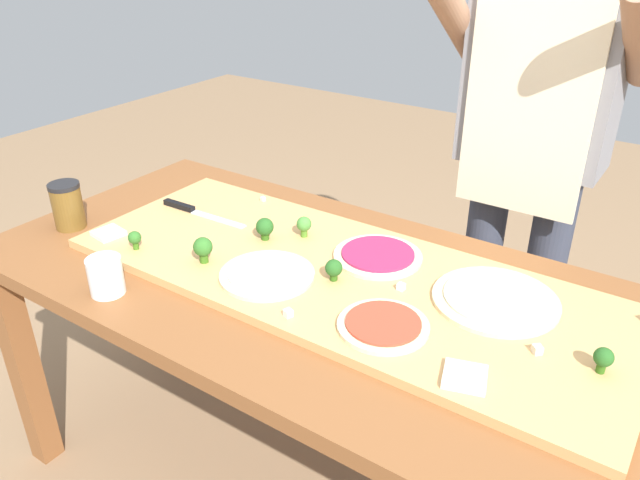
{
  "coord_description": "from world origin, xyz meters",
  "views": [
    {
      "loc": [
        0.66,
        -1.06,
        1.54
      ],
      "look_at": [
        -0.06,
        -0.01,
        0.87
      ],
      "focal_mm": 34.7,
      "sensor_mm": 36.0,
      "label": 1
    }
  ],
  "objects_px": {
    "cheese_crumble_a": "(537,350)",
    "sauce_jar": "(67,206)",
    "cheese_crumble_e": "(263,199)",
    "pizza_whole_cheese_artichoke": "(496,299)",
    "cheese_crumble_b": "(288,313)",
    "broccoli_floret_back_left": "(603,358)",
    "broccoli_floret_front_mid": "(265,227)",
    "pizza_whole_tomato_red": "(383,325)",
    "broccoli_floret_front_left": "(304,225)",
    "cook_center": "(534,131)",
    "broccoli_floret_back_mid": "(203,248)",
    "chefs_knife": "(192,210)",
    "broccoli_floret_center_left": "(135,238)",
    "pizza_whole_white_garlic": "(267,274)",
    "flour_cup": "(106,278)",
    "pizza_slice_near_right": "(465,377)",
    "prep_table": "(341,318)",
    "broccoli_floret_back_right": "(334,269)",
    "pizza_slice_near_left": "(108,233)",
    "pizza_whole_beet_magenta": "(378,256)",
    "cheese_crumble_d": "(401,287)"
  },
  "relations": [
    {
      "from": "sauce_jar",
      "to": "pizza_whole_cheese_artichoke",
      "type": "bearing_deg",
      "value": 13.28
    },
    {
      "from": "pizza_whole_cheese_artichoke",
      "to": "cheese_crumble_e",
      "type": "bearing_deg",
      "value": 169.85
    },
    {
      "from": "pizza_slice_near_right",
      "to": "pizza_slice_near_left",
      "type": "xyz_separation_m",
      "value": [
        -1.02,
        0.01,
        0.0
      ]
    },
    {
      "from": "prep_table",
      "to": "broccoli_floret_back_mid",
      "type": "relative_size",
      "value": 28.1
    },
    {
      "from": "broccoli_floret_front_mid",
      "to": "cheese_crumble_a",
      "type": "distance_m",
      "value": 0.75
    },
    {
      "from": "broccoli_floret_front_left",
      "to": "sauce_jar",
      "type": "xyz_separation_m",
      "value": [
        -0.61,
        -0.29,
        0.01
      ]
    },
    {
      "from": "broccoli_floret_center_left",
      "to": "broccoli_floret_front_left",
      "type": "height_order",
      "value": "broccoli_floret_front_left"
    },
    {
      "from": "pizza_whole_beet_magenta",
      "to": "flour_cup",
      "type": "xyz_separation_m",
      "value": [
        -0.46,
        -0.46,
        0.01
      ]
    },
    {
      "from": "broccoli_floret_back_left",
      "to": "cheese_crumble_b",
      "type": "distance_m",
      "value": 0.62
    },
    {
      "from": "prep_table",
      "to": "cheese_crumble_e",
      "type": "xyz_separation_m",
      "value": [
        -0.44,
        0.25,
        0.12
      ]
    },
    {
      "from": "pizza_whole_tomato_red",
      "to": "broccoli_floret_front_left",
      "type": "height_order",
      "value": "broccoli_floret_front_left"
    },
    {
      "from": "broccoli_floret_front_mid",
      "to": "broccoli_floret_front_left",
      "type": "bearing_deg",
      "value": 43.06
    },
    {
      "from": "chefs_knife",
      "to": "pizza_whole_tomato_red",
      "type": "relative_size",
      "value": 1.54
    },
    {
      "from": "pizza_whole_white_garlic",
      "to": "broccoli_floret_back_right",
      "type": "height_order",
      "value": "broccoli_floret_back_right"
    },
    {
      "from": "broccoli_floret_center_left",
      "to": "cheese_crumble_b",
      "type": "height_order",
      "value": "broccoli_floret_center_left"
    },
    {
      "from": "broccoli_floret_front_left",
      "to": "cheese_crumble_b",
      "type": "xyz_separation_m",
      "value": [
        0.19,
        -0.32,
        -0.03
      ]
    },
    {
      "from": "pizza_whole_white_garlic",
      "to": "broccoli_floret_back_mid",
      "type": "bearing_deg",
      "value": -169.36
    },
    {
      "from": "cheese_crumble_b",
      "to": "sauce_jar",
      "type": "bearing_deg",
      "value": 177.53
    },
    {
      "from": "broccoli_floret_center_left",
      "to": "cheese_crumble_d",
      "type": "distance_m",
      "value": 0.69
    },
    {
      "from": "pizza_whole_white_garlic",
      "to": "flour_cup",
      "type": "xyz_separation_m",
      "value": [
        -0.29,
        -0.24,
        0.01
      ]
    },
    {
      "from": "pizza_whole_white_garlic",
      "to": "broccoli_floret_front_mid",
      "type": "distance_m",
      "value": 0.2
    },
    {
      "from": "pizza_slice_near_right",
      "to": "cheese_crumble_b",
      "type": "height_order",
      "value": "cheese_crumble_b"
    },
    {
      "from": "cook_center",
      "to": "broccoli_floret_back_mid",
      "type": "bearing_deg",
      "value": -123.51
    },
    {
      "from": "broccoli_floret_back_right",
      "to": "sauce_jar",
      "type": "xyz_separation_m",
      "value": [
        -0.79,
        -0.15,
        0.01
      ]
    },
    {
      "from": "prep_table",
      "to": "pizza_whole_white_garlic",
      "type": "relative_size",
      "value": 8.25
    },
    {
      "from": "prep_table",
      "to": "broccoli_floret_front_left",
      "type": "relative_size",
      "value": 32.88
    },
    {
      "from": "pizza_slice_near_right",
      "to": "cheese_crumble_d",
      "type": "relative_size",
      "value": 4.93
    },
    {
      "from": "broccoli_floret_front_left",
      "to": "broccoli_floret_back_left",
      "type": "bearing_deg",
      "value": -9.96
    },
    {
      "from": "cheese_crumble_a",
      "to": "sauce_jar",
      "type": "height_order",
      "value": "sauce_jar"
    },
    {
      "from": "pizza_whole_white_garlic",
      "to": "broccoli_floret_front_mid",
      "type": "xyz_separation_m",
      "value": [
        -0.12,
        0.15,
        0.03
      ]
    },
    {
      "from": "broccoli_floret_back_mid",
      "to": "broccoli_floret_front_mid",
      "type": "distance_m",
      "value": 0.19
    },
    {
      "from": "pizza_whole_cheese_artichoke",
      "to": "broccoli_floret_back_left",
      "type": "height_order",
      "value": "broccoli_floret_back_left"
    },
    {
      "from": "cheese_crumble_a",
      "to": "broccoli_floret_back_mid",
      "type": "bearing_deg",
      "value": -172.57
    },
    {
      "from": "chefs_knife",
      "to": "broccoli_floret_center_left",
      "type": "distance_m",
      "value": 0.25
    },
    {
      "from": "pizza_whole_beet_magenta",
      "to": "cheese_crumble_d",
      "type": "relative_size",
      "value": 13.85
    },
    {
      "from": "broccoli_floret_center_left",
      "to": "broccoli_floret_back_mid",
      "type": "bearing_deg",
      "value": 14.16
    },
    {
      "from": "pizza_whole_tomato_red",
      "to": "broccoli_floret_front_left",
      "type": "distance_m",
      "value": 0.45
    },
    {
      "from": "cheese_crumble_e",
      "to": "cheese_crumble_a",
      "type": "bearing_deg",
      "value": -16.52
    },
    {
      "from": "broccoli_floret_center_left",
      "to": "broccoli_floret_front_left",
      "type": "bearing_deg",
      "value": 43.38
    },
    {
      "from": "pizza_whole_white_garlic",
      "to": "cheese_crumble_a",
      "type": "xyz_separation_m",
      "value": [
        0.62,
        0.07,
        0.0
      ]
    },
    {
      "from": "cheese_crumble_b",
      "to": "cook_center",
      "type": "distance_m",
      "value": 0.93
    },
    {
      "from": "pizza_slice_near_left",
      "to": "cheese_crumble_a",
      "type": "bearing_deg",
      "value": 7.29
    },
    {
      "from": "broccoli_floret_center_left",
      "to": "broccoli_floret_back_mid",
      "type": "xyz_separation_m",
      "value": [
        0.19,
        0.05,
        0.01
      ]
    },
    {
      "from": "pizza_whole_tomato_red",
      "to": "cook_center",
      "type": "xyz_separation_m",
      "value": [
        0.03,
        0.8,
        0.21
      ]
    },
    {
      "from": "broccoli_floret_back_mid",
      "to": "cheese_crumble_d",
      "type": "distance_m",
      "value": 0.49
    },
    {
      "from": "pizza_slice_near_right",
      "to": "cheese_crumble_e",
      "type": "xyz_separation_m",
      "value": [
        -0.82,
        0.42,
        0.0
      ]
    },
    {
      "from": "broccoli_floret_back_right",
      "to": "cheese_crumble_a",
      "type": "distance_m",
      "value": 0.48
    },
    {
      "from": "broccoli_floret_back_left",
      "to": "broccoli_floret_back_mid",
      "type": "xyz_separation_m",
      "value": [
        -0.91,
        -0.11,
        0.01
      ]
    },
    {
      "from": "broccoli_floret_back_left",
      "to": "pizza_whole_tomato_red",
      "type": "bearing_deg",
      "value": -165.26
    },
    {
      "from": "pizza_slice_near_right",
      "to": "cheese_crumble_b",
      "type": "distance_m",
      "value": 0.39
    }
  ]
}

